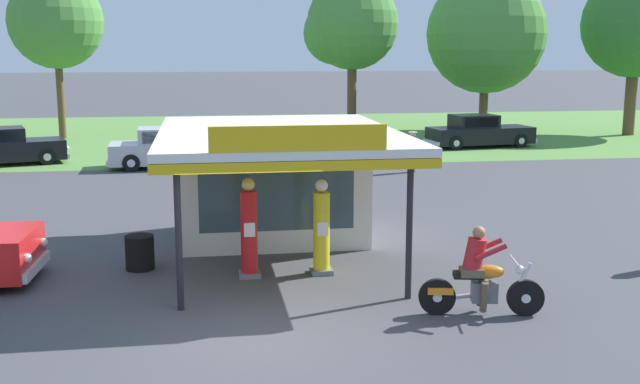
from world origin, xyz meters
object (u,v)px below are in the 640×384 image
(gas_pump_nearside, at_px, (249,232))
(bystander_admiring_sedan, at_px, (412,151))
(motorcycle_with_rider, at_px, (480,279))
(parked_car_back_row_far_right, at_px, (176,149))
(spare_tire_stack, at_px, (140,252))
(gas_pump_offside, at_px, (321,231))
(parked_car_back_row_centre_left, at_px, (479,132))

(gas_pump_nearside, height_order, bystander_admiring_sedan, gas_pump_nearside)
(motorcycle_with_rider, height_order, parked_car_back_row_far_right, motorcycle_with_rider)
(parked_car_back_row_far_right, xyz_separation_m, bystander_admiring_sedan, (8.79, -2.73, 0.11))
(spare_tire_stack, bearing_deg, gas_pump_nearside, -21.57)
(gas_pump_offside, xyz_separation_m, motorcycle_with_rider, (2.30, -2.90, -0.24))
(gas_pump_nearside, bearing_deg, motorcycle_with_rider, -37.53)
(gas_pump_nearside, bearing_deg, gas_pump_offside, -0.00)
(motorcycle_with_rider, bearing_deg, parked_car_back_row_centre_left, 69.63)
(parked_car_back_row_centre_left, bearing_deg, gas_pump_nearside, -121.86)
(parked_car_back_row_centre_left, xyz_separation_m, bystander_admiring_sedan, (-5.16, -6.87, 0.13))
(gas_pump_offside, bearing_deg, spare_tire_stack, 166.60)
(motorcycle_with_rider, bearing_deg, spare_tire_stack, 147.81)
(gas_pump_nearside, relative_size, parked_car_back_row_far_right, 0.37)
(bystander_admiring_sedan, distance_m, spare_tire_stack, 14.78)
(motorcycle_with_rider, distance_m, parked_car_back_row_far_right, 19.00)
(motorcycle_with_rider, relative_size, bystander_admiring_sedan, 1.39)
(gas_pump_nearside, xyz_separation_m, spare_tire_stack, (-2.23, 0.88, -0.57))
(parked_car_back_row_far_right, relative_size, parked_car_back_row_centre_left, 1.04)
(parked_car_back_row_centre_left, bearing_deg, motorcycle_with_rider, -110.37)
(motorcycle_with_rider, distance_m, bystander_admiring_sedan, 15.72)
(gas_pump_nearside, distance_m, spare_tire_stack, 2.47)
(motorcycle_with_rider, distance_m, spare_tire_stack, 7.10)
(gas_pump_nearside, height_order, gas_pump_offside, gas_pump_nearside)
(gas_pump_offside, xyz_separation_m, parked_car_back_row_centre_left, (10.57, 19.38, -0.21))
(gas_pump_offside, distance_m, parked_car_back_row_centre_left, 22.07)
(gas_pump_nearside, bearing_deg, parked_car_back_row_centre_left, 58.14)
(gas_pump_nearside, height_order, spare_tire_stack, gas_pump_nearside)
(gas_pump_nearside, relative_size, gas_pump_offside, 1.03)
(bystander_admiring_sedan, bearing_deg, gas_pump_nearside, -118.83)
(bystander_admiring_sedan, relative_size, spare_tire_stack, 2.14)
(parked_car_back_row_far_right, height_order, parked_car_back_row_centre_left, parked_car_back_row_far_right)
(gas_pump_nearside, distance_m, parked_car_back_row_centre_left, 22.82)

